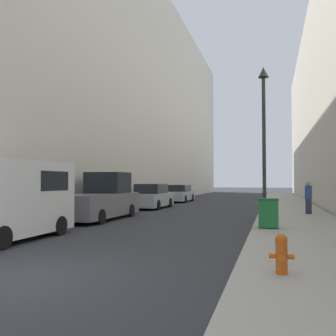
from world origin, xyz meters
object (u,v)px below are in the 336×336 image
at_px(parked_sedan_far, 180,194).
at_px(lamppost, 264,126).
at_px(fire_hydrant, 281,253).
at_px(parked_sedan_near, 152,197).
at_px(pickup_truck, 101,200).
at_px(pedestrian_on_sidewalk, 308,197).
at_px(white_van, 9,196).
at_px(trash_bin, 268,213).

bearing_deg(parked_sedan_far, lamppost, -62.47).
relative_size(fire_hydrant, parked_sedan_near, 0.15).
height_order(lamppost, pickup_truck, lamppost).
distance_m(parked_sedan_near, parked_sedan_far, 8.06).
bearing_deg(pickup_truck, lamppost, 8.40).
bearing_deg(pedestrian_on_sidewalk, parked_sedan_far, 130.63).
height_order(white_van, pedestrian_on_sidewalk, white_van).
height_order(lamppost, pedestrian_on_sidewalk, lamppost).
height_order(fire_hydrant, white_van, white_van).
bearing_deg(fire_hydrant, white_van, 161.78).
bearing_deg(trash_bin, parked_sedan_far, 113.44).
bearing_deg(parked_sedan_far, parked_sedan_near, -89.75).
relative_size(trash_bin, pedestrian_on_sidewalk, 0.63).
bearing_deg(lamppost, fire_hydrant, -87.15).
xyz_separation_m(fire_hydrant, parked_sedan_far, (-8.02, 24.69, 0.19)).
height_order(parked_sedan_near, pedestrian_on_sidewalk, pedestrian_on_sidewalk).
relative_size(pickup_truck, parked_sedan_far, 1.17).
xyz_separation_m(fire_hydrant, white_van, (-8.07, 2.66, 0.84)).
bearing_deg(lamppost, white_van, -134.76).
bearing_deg(trash_bin, pickup_truck, 163.74).
height_order(parked_sedan_near, parked_sedan_far, parked_sedan_near).
bearing_deg(pedestrian_on_sidewalk, white_van, -131.98).
relative_size(white_van, parked_sedan_far, 0.94).
bearing_deg(lamppost, parked_sedan_near, 139.66).
distance_m(white_van, parked_sedan_near, 13.98).
xyz_separation_m(trash_bin, white_van, (-7.76, -4.24, 0.67)).
xyz_separation_m(pickup_truck, pedestrian_on_sidewalk, (9.70, 4.28, 0.05)).
relative_size(white_van, pickup_truck, 0.81).
bearing_deg(parked_sedan_near, fire_hydrant, -64.35).
height_order(fire_hydrant, trash_bin, trash_bin).
bearing_deg(parked_sedan_near, parked_sedan_far, 90.25).
relative_size(trash_bin, lamppost, 0.15).
xyz_separation_m(lamppost, white_van, (-7.56, -7.62, -3.01)).
xyz_separation_m(lamppost, parked_sedan_far, (-7.51, 14.41, -3.66)).
bearing_deg(pedestrian_on_sidewalk, trash_bin, -106.49).
relative_size(fire_hydrant, lamppost, 0.11).
bearing_deg(parked_sedan_far, white_van, -90.14).
bearing_deg(lamppost, trash_bin, -86.52).
bearing_deg(parked_sedan_far, pickup_truck, -90.19).
relative_size(fire_hydrant, pickup_truck, 0.13).
height_order(trash_bin, parked_sedan_near, parked_sedan_near).
relative_size(lamppost, white_van, 1.53).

